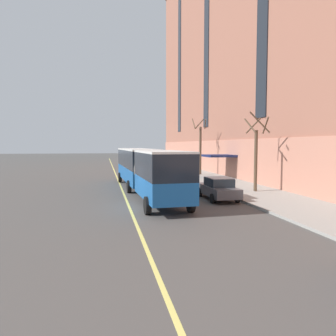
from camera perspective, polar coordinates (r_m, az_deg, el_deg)
The scene contains 10 objects.
ground_plane at distance 20.42m, azimuth -4.05°, elevation -6.74°, with size 260.00×260.00×0.00m, color #4C4947.
sidewalk at distance 25.98m, azimuth 15.70°, elevation -4.39°, with size 5.29×160.00×0.15m, color #9E9B93.
city_bus at distance 26.10m, azimuth -4.07°, elevation 0.09°, with size 3.53×19.36×3.46m.
parked_car_navy_0 at distance 50.66m, azimuth -2.35°, elevation 0.62°, with size 2.03×4.25×1.56m.
parked_car_black_1 at distance 40.43m, azimuth -0.06°, elevation -0.25°, with size 2.04×4.48×1.56m.
parked_car_darkgray_2 at distance 23.16m, azimuth 8.70°, elevation -3.53°, with size 1.94×4.66×1.56m.
street_tree_mid_block at distance 26.68m, azimuth 15.10°, elevation 2.65°, with size 1.85×1.62×6.20m.
street_tree_far_uptown at distance 40.82m, azimuth 5.61°, elevation 3.74°, with size 1.76×1.81×6.99m.
fire_hydrant at distance 36.33m, azimuth 4.09°, elevation -1.21°, with size 0.42×0.24×0.72m.
lane_centerline at distance 23.28m, azimuth -7.32°, elevation -5.42°, with size 0.16×140.00×0.01m, color #E0D66B.
Camera 1 is at (-2.46, -19.91, 3.83)m, focal length 35.00 mm.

